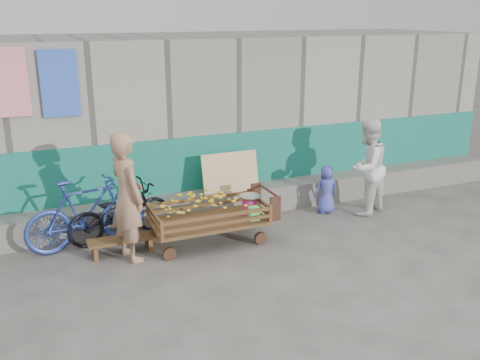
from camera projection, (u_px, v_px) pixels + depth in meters
name	position (u px, v px, depth m)	size (l,w,h in m)	color
ground	(270.00, 275.00, 7.28)	(80.00, 80.00, 0.00)	#4C4844
building_wall	(181.00, 117.00, 10.40)	(12.00, 3.50, 3.00)	gray
banana_cart	(207.00, 211.00, 8.09)	(1.90, 0.87, 0.81)	#53371D
bench	(122.00, 242.00, 7.87)	(0.99, 0.30, 0.25)	#53371D
vendor_man	(127.00, 197.00, 7.51)	(0.69, 0.45, 1.88)	#A0775B
woman	(367.00, 167.00, 9.27)	(0.82, 0.64, 1.70)	white
child	(326.00, 189.00, 9.41)	(0.42, 0.28, 0.86)	#404AAC
bicycle_dark	(120.00, 212.00, 8.32)	(0.59, 1.69, 0.89)	black
bicycle_blue	(86.00, 213.00, 7.99)	(0.52, 1.83, 1.10)	#2B4290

